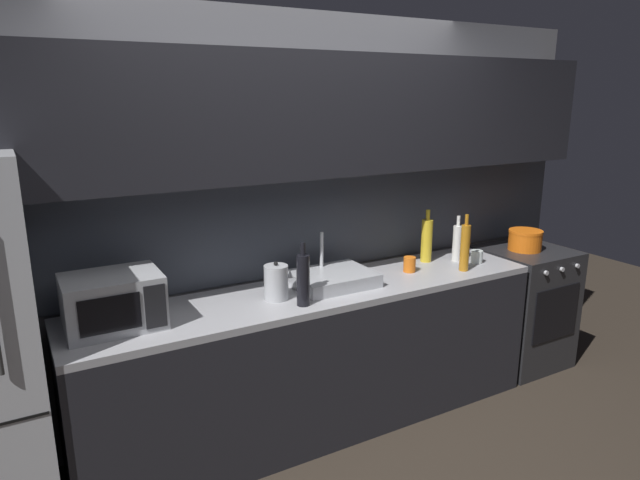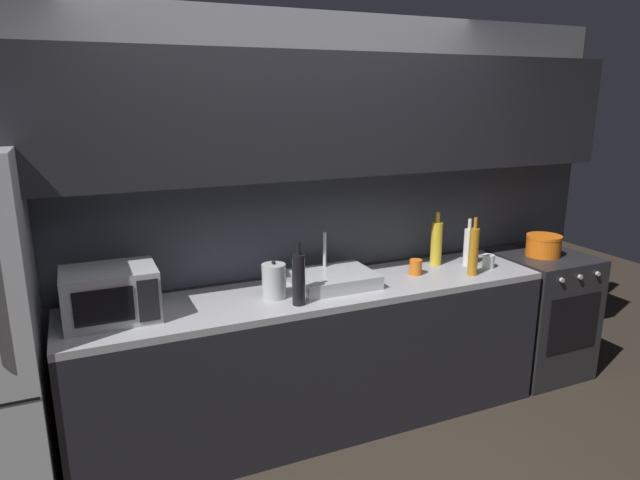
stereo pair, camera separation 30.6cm
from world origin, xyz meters
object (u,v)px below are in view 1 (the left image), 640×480
object	(u,v)px
microwave	(113,301)
wine_bottle_dark	(303,279)
cooking_pot	(525,240)
kettle	(276,282)
mug_clear	(477,257)
oven_range	(522,306)
wine_bottle_amber	(465,247)
wine_bottle_white	(457,243)
mug_orange	(410,264)
wine_bottle_yellow	(427,240)

from	to	relation	value
microwave	wine_bottle_dark	distance (m)	0.97
wine_bottle_dark	cooking_pot	distance (m)	1.96
kettle	mug_clear	xyz separation A→B (m)	(1.49, -0.04, -0.06)
kettle	oven_range	bearing A→B (deg)	0.56
kettle	wine_bottle_amber	size ratio (longest dim) A/B	0.59
wine_bottle_white	mug_clear	size ratio (longest dim) A/B	3.66
wine_bottle_dark	cooking_pot	size ratio (longest dim) A/B	1.46
microwave	cooking_pot	distance (m)	2.90
oven_range	mug_clear	xyz separation A→B (m)	(-0.58, -0.06, 0.49)
microwave	mug_clear	bearing A→B (deg)	-1.98
oven_range	kettle	distance (m)	2.14
microwave	wine_bottle_white	world-z (taller)	wine_bottle_white
wine_bottle_dark	mug_clear	xyz separation A→B (m)	(1.40, 0.12, -0.11)
microwave	oven_range	bearing A→B (deg)	-0.38
oven_range	wine_bottle_amber	xyz separation A→B (m)	(-0.78, -0.15, 0.61)
mug_clear	cooking_pot	size ratio (longest dim) A/B	0.36
mug_clear	mug_orange	bearing A→B (deg)	172.52
wine_bottle_dark	microwave	bearing A→B (deg)	168.29
oven_range	wine_bottle_dark	size ratio (longest dim) A/B	2.53
microwave	wine_bottle_dark	size ratio (longest dim) A/B	1.30
mug_clear	mug_orange	world-z (taller)	mug_orange
wine_bottle_white	mug_clear	distance (m)	0.16
kettle	wine_bottle_amber	bearing A→B (deg)	-5.56
wine_bottle_yellow	wine_bottle_amber	size ratio (longest dim) A/B	0.97
kettle	mug_clear	bearing A→B (deg)	-1.58
wine_bottle_amber	mug_orange	bearing A→B (deg)	154.83
kettle	mug_orange	size ratio (longest dim) A/B	2.24
mug_orange	wine_bottle_amber	bearing A→B (deg)	-25.17
wine_bottle_white	wine_bottle_dark	bearing A→B (deg)	-170.54
wine_bottle_dark	mug_orange	xyz separation A→B (m)	(0.88, 0.19, -0.10)
wine_bottle_amber	mug_orange	xyz separation A→B (m)	(-0.33, 0.15, -0.11)
wine_bottle_dark	oven_range	bearing A→B (deg)	5.12
wine_bottle_dark	mug_clear	distance (m)	1.41
wine_bottle_white	wine_bottle_yellow	size ratio (longest dim) A/B	0.88
microwave	mug_orange	distance (m)	1.83
oven_range	wine_bottle_white	world-z (taller)	wine_bottle_white
kettle	mug_clear	world-z (taller)	kettle
wine_bottle_yellow	wine_bottle_amber	distance (m)	0.29
mug_clear	wine_bottle_yellow	bearing A→B (deg)	144.69
wine_bottle_yellow	cooking_pot	bearing A→B (deg)	-9.32
oven_range	mug_orange	world-z (taller)	mug_orange
oven_range	wine_bottle_dark	xyz separation A→B (m)	(-1.98, -0.18, 0.60)
wine_bottle_dark	wine_bottle_white	bearing A→B (deg)	9.46
mug_clear	wine_bottle_white	bearing A→B (deg)	130.94
mug_clear	microwave	bearing A→B (deg)	178.02
kettle	wine_bottle_yellow	world-z (taller)	wine_bottle_yellow
mug_orange	mug_clear	bearing A→B (deg)	-7.48
wine_bottle_amber	mug_orange	world-z (taller)	wine_bottle_amber
wine_bottle_white	cooking_pot	distance (m)	0.64
wine_bottle_yellow	wine_bottle_amber	xyz separation A→B (m)	(0.08, -0.28, 0.01)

